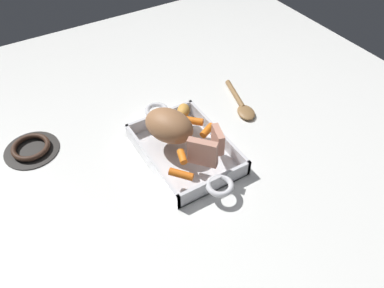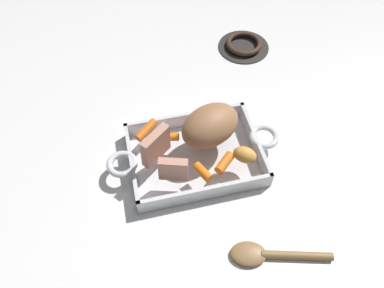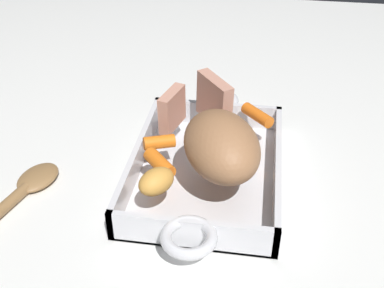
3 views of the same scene
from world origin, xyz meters
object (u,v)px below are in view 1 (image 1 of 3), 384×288
baby_carrot_short (194,121)px  baby_carrot_center_left (208,131)px  roast_slice_outer (218,139)px  potato_whole (184,111)px  pork_roast (169,126)px  baby_carrot_northeast (182,157)px  serving_spoon (242,105)px  stove_burner_rear (31,148)px  baby_carrot_center_right (181,174)px  roasting_dish (185,150)px  roast_slice_thin (201,153)px

baby_carrot_short → baby_carrot_center_left: bearing=12.0°
roast_slice_outer → potato_whole: size_ratio=1.17×
pork_roast → baby_carrot_northeast: bearing=-8.1°
pork_roast → serving_spoon: size_ratio=0.69×
stove_burner_rear → baby_carrot_center_right: bearing=40.9°
pork_roast → serving_spoon: bearing=99.2°
roast_slice_outer → serving_spoon: size_ratio=0.30×
roasting_dish → stove_burner_rear: bearing=-123.3°
roast_slice_outer → roast_slice_thin: 0.07m
potato_whole → pork_roast: bearing=-53.2°
roasting_dish → stove_burner_rear: roasting_dish is taller
roast_slice_thin → baby_carrot_northeast: bearing=-138.4°
roast_slice_thin → stove_burner_rear: 0.51m
potato_whole → roast_slice_outer: bearing=3.3°
pork_roast → serving_spoon: (-0.05, 0.29, -0.08)m
baby_carrot_center_right → potato_whole: (-0.21, 0.13, 0.01)m
serving_spoon → roast_slice_thin: bearing=-41.2°
potato_whole → serving_spoon: size_ratio=0.26×
baby_carrot_northeast → baby_carrot_short: (-0.11, 0.10, 0.00)m
baby_carrot_center_right → baby_carrot_short: size_ratio=1.15×
pork_roast → baby_carrot_center_left: 0.11m
baby_carrot_center_left → stove_burner_rear: size_ratio=0.31×
stove_burner_rear → roast_slice_thin: bearing=47.7°
roasting_dish → baby_carrot_center_right: bearing=-34.9°
baby_carrot_northeast → stove_burner_rear: size_ratio=0.26×
roast_slice_thin → serving_spoon: roast_slice_thin is taller
baby_carrot_short → potato_whole: 0.05m
pork_roast → roast_slice_thin: bearing=9.3°
roast_slice_thin → baby_carrot_center_left: roast_slice_thin is taller
baby_carrot_center_left → potato_whole: bearing=-170.2°
roasting_dish → baby_carrot_center_left: bearing=88.8°
baby_carrot_northeast → potato_whole: size_ratio=0.76×
baby_carrot_northeast → baby_carrot_short: size_ratio=0.75×
roast_slice_outer → stove_burner_rear: size_ratio=0.41×
baby_carrot_northeast → roast_slice_outer: bearing=82.9°
roasting_dish → baby_carrot_northeast: size_ratio=10.17×
stove_burner_rear → baby_carrot_northeast: bearing=48.5°
roast_slice_thin → baby_carrot_center_right: 0.08m
roast_slice_outer → stove_burner_rear: roast_slice_outer is taller
baby_carrot_center_right → stove_burner_rear: baby_carrot_center_right is taller
potato_whole → baby_carrot_center_left: bearing=9.8°
roasting_dish → pork_roast: bearing=-148.6°
stove_burner_rear → pork_roast: bearing=59.7°
baby_carrot_short → baby_carrot_center_right: bearing=-40.4°
baby_carrot_center_left → baby_carrot_center_right: (0.10, -0.15, -0.00)m
roasting_dish → stove_burner_rear: size_ratio=2.67×
potato_whole → stove_burner_rear: bearing=-108.4°
roasting_dish → baby_carrot_center_left: baby_carrot_center_left is taller
baby_carrot_center_left → serving_spoon: size_ratio=0.22×
roasting_dish → pork_roast: (-0.04, -0.03, 0.07)m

